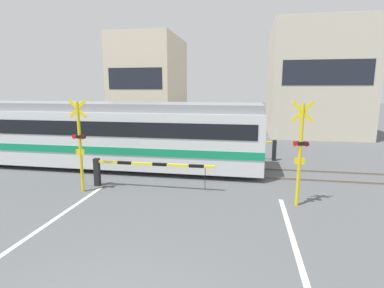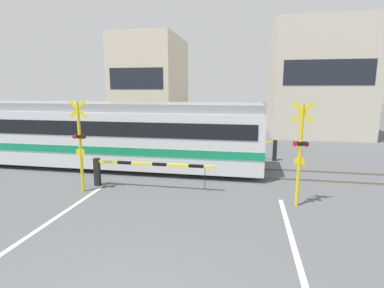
# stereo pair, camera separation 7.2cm
# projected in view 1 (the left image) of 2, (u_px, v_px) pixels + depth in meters

# --- Properties ---
(rail_track_near) EXTENTS (50.00, 0.10, 0.08)m
(rail_track_near) POSITION_uv_depth(u_px,v_px,m) (197.00, 174.00, 13.26)
(rail_track_near) COLOR #6B6051
(rail_track_near) RESTS_ON ground_plane
(rail_track_far) EXTENTS (50.00, 0.10, 0.08)m
(rail_track_far) POSITION_uv_depth(u_px,v_px,m) (201.00, 166.00, 14.65)
(rail_track_far) COLOR #6B6051
(rail_track_far) RESTS_ON ground_plane
(commuter_train) EXTENTS (15.10, 3.05, 3.11)m
(commuter_train) POSITION_uv_depth(u_px,v_px,m) (104.00, 133.00, 14.47)
(commuter_train) COLOR silver
(commuter_train) RESTS_ON ground_plane
(crossing_barrier_near) EXTENTS (4.74, 0.20, 1.10)m
(crossing_barrier_near) POSITION_uv_depth(u_px,v_px,m) (129.00, 168.00, 11.43)
(crossing_barrier_near) COLOR black
(crossing_barrier_near) RESTS_ON ground_plane
(crossing_barrier_far) EXTENTS (4.74, 0.20, 1.10)m
(crossing_barrier_far) POSITION_uv_depth(u_px,v_px,m) (248.00, 145.00, 15.99)
(crossing_barrier_far) COLOR black
(crossing_barrier_far) RESTS_ON ground_plane
(crossing_signal_left) EXTENTS (0.68, 0.15, 3.40)m
(crossing_signal_left) POSITION_uv_depth(u_px,v_px,m) (80.00, 142.00, 10.78)
(crossing_signal_left) COLOR yellow
(crossing_signal_left) RESTS_ON ground_plane
(crossing_signal_right) EXTENTS (0.68, 0.15, 3.40)m
(crossing_signal_right) POSITION_uv_depth(u_px,v_px,m) (300.00, 149.00, 9.45)
(crossing_signal_right) COLOR yellow
(crossing_signal_right) RESTS_ON ground_plane
(building_left_of_street) EXTENTS (5.22, 7.67, 8.23)m
(building_left_of_street) POSITION_uv_depth(u_px,v_px,m) (150.00, 84.00, 27.12)
(building_left_of_street) COLOR beige
(building_left_of_street) RESTS_ON ground_plane
(building_right_of_street) EXTENTS (7.21, 7.67, 8.84)m
(building_right_of_street) POSITION_uv_depth(u_px,v_px,m) (315.00, 80.00, 24.59)
(building_right_of_street) COLOR beige
(building_right_of_street) RESTS_ON ground_plane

